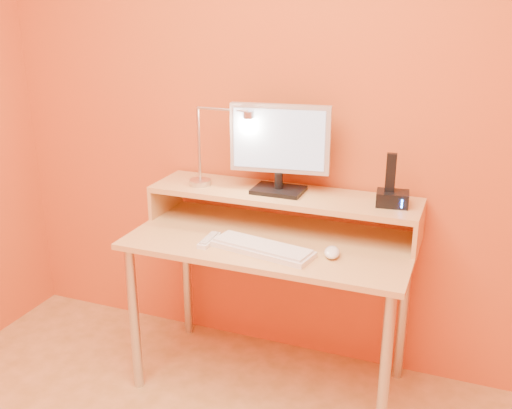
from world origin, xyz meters
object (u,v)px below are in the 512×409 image
at_px(monitor_panel, 280,139).
at_px(mouse, 332,252).
at_px(remote_control, 209,240).
at_px(lamp_base, 200,182).
at_px(keyboard, 262,249).
at_px(phone_dock, 392,199).

relative_size(monitor_panel, mouse, 4.05).
distance_m(monitor_panel, mouse, 0.55).
bearing_deg(mouse, remote_control, 174.06).
bearing_deg(remote_control, monitor_panel, 53.04).
distance_m(lamp_base, remote_control, 0.34).
distance_m(lamp_base, mouse, 0.72).
xyz_separation_m(monitor_panel, keyboard, (0.03, -0.30, -0.39)).
height_order(phone_dock, remote_control, phone_dock).
height_order(lamp_base, phone_dock, phone_dock).
xyz_separation_m(phone_dock, mouse, (-0.19, -0.24, -0.17)).
height_order(keyboard, remote_control, keyboard).
height_order(phone_dock, keyboard, phone_dock).
distance_m(monitor_panel, lamp_base, 0.43).
relative_size(lamp_base, phone_dock, 0.77).
xyz_separation_m(monitor_panel, phone_dock, (0.49, -0.01, -0.21)).
bearing_deg(remote_control, mouse, 3.34).
bearing_deg(phone_dock, keyboard, -154.68).
distance_m(mouse, remote_control, 0.52).
bearing_deg(lamp_base, monitor_panel, 6.19).
bearing_deg(lamp_base, phone_dock, 1.99).
distance_m(monitor_panel, keyboard, 0.49).
height_order(lamp_base, remote_control, lamp_base).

